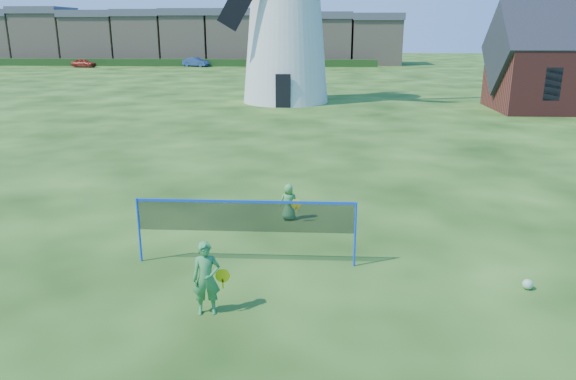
% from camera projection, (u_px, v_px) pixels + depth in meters
% --- Properties ---
extents(ground, '(220.00, 220.00, 0.00)m').
position_uv_depth(ground, '(279.00, 255.00, 13.22)').
color(ground, black).
rests_on(ground, ground).
extents(windmill, '(13.90, 6.20, 18.92)m').
position_uv_depth(windmill, '(286.00, 9.00, 38.47)').
color(windmill, silver).
rests_on(windmill, ground).
extents(badminton_net, '(5.05, 0.05, 1.55)m').
position_uv_depth(badminton_net, '(246.00, 217.00, 12.42)').
color(badminton_net, blue).
rests_on(badminton_net, ground).
extents(player_girl, '(0.71, 0.43, 1.46)m').
position_uv_depth(player_girl, '(206.00, 279.00, 10.33)').
color(player_girl, '#368743').
rests_on(player_girl, ground).
extents(player_boy, '(0.63, 0.42, 1.05)m').
position_uv_depth(player_boy, '(289.00, 202.00, 15.51)').
color(player_boy, '#4A994B').
rests_on(player_boy, ground).
extents(play_ball, '(0.22, 0.22, 0.22)m').
position_uv_depth(play_ball, '(528.00, 284.00, 11.46)').
color(play_ball, green).
rests_on(play_ball, ground).
extents(terraced_houses, '(64.97, 8.40, 8.22)m').
position_uv_depth(terraced_houses, '(180.00, 37.00, 82.04)').
color(terraced_houses, tan).
rests_on(terraced_houses, ground).
extents(hedge, '(62.00, 0.80, 1.00)m').
position_uv_depth(hedge, '(158.00, 63.00, 77.39)').
color(hedge, '#193814').
rests_on(hedge, ground).
extents(car_left, '(3.64, 2.11, 1.17)m').
position_uv_depth(car_left, '(84.00, 63.00, 74.94)').
color(car_left, maroon).
rests_on(car_left, ground).
extents(car_right, '(3.96, 2.46, 1.23)m').
position_uv_depth(car_right, '(196.00, 62.00, 76.42)').
color(car_right, navy).
rests_on(car_right, ground).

